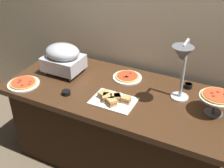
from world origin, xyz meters
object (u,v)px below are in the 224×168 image
pizza_plate_center (127,77)px  sauce_cup_near (66,92)px  chafing_dish (63,57)px  pizza_plate_front (23,83)px  sauce_cup_far (188,86)px  pizza_plate_raised_stand (217,98)px  heat_lamp (182,59)px  sandwich_platter (113,99)px

pizza_plate_center → sauce_cup_near: 0.57m
chafing_dish → pizza_plate_front: (-0.19, -0.33, -0.14)m
sauce_cup_far → pizza_plate_raised_stand: bearing=-47.2°
heat_lamp → pizza_plate_raised_stand: heat_lamp is taller
chafing_dish → pizza_plate_center: chafing_dish is taller
sandwich_platter → chafing_dish: bearing=160.2°
sandwich_platter → sauce_cup_near: (-0.38, -0.08, -0.01)m
heat_lamp → sandwich_platter: bearing=-159.0°
chafing_dish → heat_lamp: size_ratio=0.67×
pizza_plate_center → sauce_cup_near: sauce_cup_near is taller
chafing_dish → sandwich_platter: bearing=-19.8°
sandwich_platter → pizza_plate_raised_stand: bearing=15.0°
heat_lamp → pizza_plate_front: heat_lamp is taller
sandwich_platter → sauce_cup_far: bearing=44.2°
chafing_dish → heat_lamp: bearing=-2.5°
pizza_plate_front → pizza_plate_raised_stand: size_ratio=1.10×
chafing_dish → sauce_cup_near: (0.22, -0.29, -0.14)m
heat_lamp → sauce_cup_near: size_ratio=7.28×
pizza_plate_raised_stand → sauce_cup_far: 0.38m
pizza_plate_raised_stand → heat_lamp: bearing=-175.5°
heat_lamp → sandwich_platter: (-0.45, -0.17, -0.37)m
pizza_plate_raised_stand → sauce_cup_far: (-0.25, 0.27, -0.11)m
chafing_dish → sandwich_platter: 0.65m
pizza_plate_center → sandwich_platter: size_ratio=0.76×
heat_lamp → sauce_cup_far: heat_lamp is taller
heat_lamp → pizza_plate_front: bearing=-167.2°
heat_lamp → sandwich_platter: heat_lamp is taller
pizza_plate_raised_stand → sauce_cup_near: bearing=-166.3°
heat_lamp → sauce_cup_far: bearing=84.8°
sandwich_platter → pizza_plate_front: bearing=-172.1°
heat_lamp → sandwich_platter: size_ratio=1.48×
chafing_dish → pizza_plate_front: chafing_dish is taller
chafing_dish → sauce_cup_far: chafing_dish is taller
chafing_dish → sauce_cup_far: 1.11m
pizza_plate_raised_stand → sandwich_platter: (-0.72, -0.19, -0.11)m
pizza_plate_front → sandwich_platter: size_ratio=0.79×
sauce_cup_near → heat_lamp: bearing=16.6°
heat_lamp → pizza_plate_center: (-0.49, 0.21, -0.38)m
pizza_plate_front → sauce_cup_near: 0.42m
heat_lamp → pizza_plate_center: bearing=156.9°
pizza_plate_front → chafing_dish: bearing=59.3°
sauce_cup_far → heat_lamp: bearing=-95.2°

